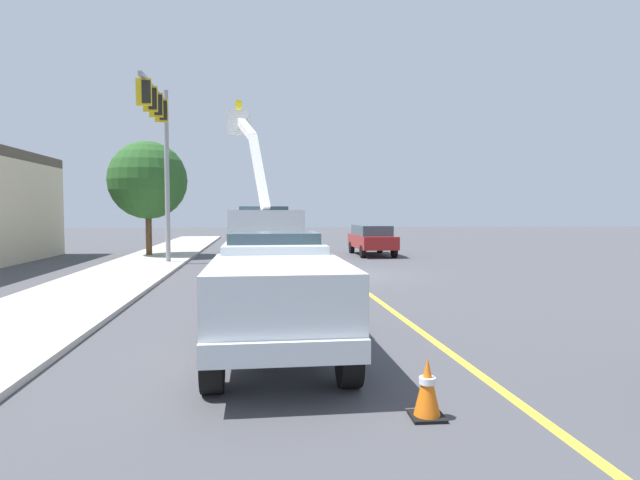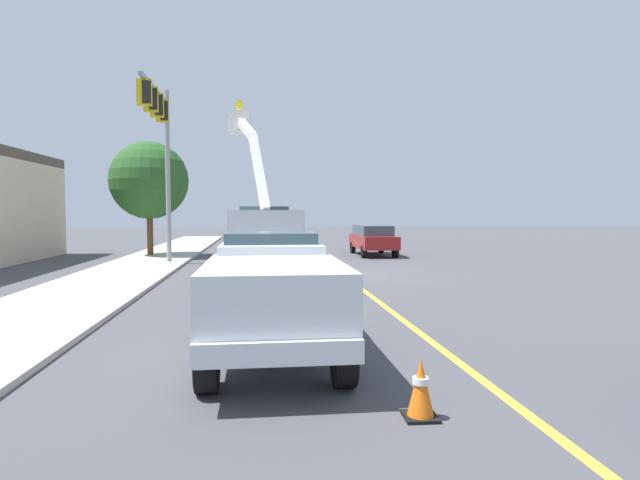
{
  "view_description": "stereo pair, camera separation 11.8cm",
  "coord_description": "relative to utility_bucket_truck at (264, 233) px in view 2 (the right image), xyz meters",
  "views": [
    {
      "loc": [
        -20.16,
        2.58,
        2.48
      ],
      "look_at": [
        -0.67,
        0.94,
        1.4
      ],
      "focal_mm": 29.28,
      "sensor_mm": 36.0,
      "label": 1
    },
    {
      "loc": [
        -20.17,
        2.46,
        2.48
      ],
      "look_at": [
        -0.67,
        0.94,
        1.4
      ],
      "focal_mm": 29.28,
      "sensor_mm": 36.0,
      "label": 2
    }
  ],
  "objects": [
    {
      "name": "ground",
      "position": [
        -0.56,
        -3.06,
        -1.61
      ],
      "size": [
        120.0,
        120.0,
        0.0
      ],
      "primitive_type": "plane",
      "color": "#47474C"
    },
    {
      "name": "service_pickup_truck",
      "position": [
        -11.75,
        -0.48,
        -0.49
      ],
      "size": [
        5.68,
        2.37,
        2.06
      ],
      "color": "silver",
      "rests_on": "ground"
    },
    {
      "name": "traffic_signal_mast",
      "position": [
        2.47,
        4.51,
        4.27
      ],
      "size": [
        5.56,
        0.71,
        8.08
      ],
      "color": "gray",
      "rests_on": "ground"
    },
    {
      "name": "traffic_cone_mid_rear",
      "position": [
        3.87,
        -2.06,
        -1.26
      ],
      "size": [
        0.4,
        0.4,
        0.71
      ],
      "color": "black",
      "rests_on": "ground"
    },
    {
      "name": "traffic_cone_mid_front",
      "position": [
        -4.92,
        -2.11,
        -1.22
      ],
      "size": [
        0.4,
        0.4,
        0.8
      ],
      "color": "black",
      "rests_on": "ground"
    },
    {
      "name": "passing_minivan",
      "position": [
        8.29,
        -5.84,
        -0.64
      ],
      "size": [
        4.87,
        2.1,
        1.69
      ],
      "color": "maroon",
      "rests_on": "ground"
    },
    {
      "name": "lane_centre_stripe",
      "position": [
        -0.56,
        -3.06,
        -1.61
      ],
      "size": [
        49.97,
        2.11,
        0.01
      ],
      "primitive_type": "cube",
      "rotation": [
        0.0,
        0.0,
        0.04
      ],
      "color": "yellow",
      "rests_on": "ground"
    },
    {
      "name": "traffic_cone_leading",
      "position": [
        -14.71,
        -2.28,
        -1.25
      ],
      "size": [
        0.4,
        0.4,
        0.74
      ],
      "color": "black",
      "rests_on": "ground"
    },
    {
      "name": "utility_bucket_truck",
      "position": [
        0.0,
        0.0,
        0.0
      ],
      "size": [
        8.29,
        2.95,
        7.06
      ],
      "color": "silver",
      "rests_on": "ground"
    },
    {
      "name": "street_tree_right",
      "position": [
        8.12,
        6.4,
        2.53
      ],
      "size": [
        4.17,
        4.17,
        6.23
      ],
      "color": "brown",
      "rests_on": "ground"
    },
    {
      "name": "sidewalk_far_side",
      "position": [
        -0.89,
        5.41,
        -1.55
      ],
      "size": [
        60.09,
        5.94,
        0.12
      ],
      "primitive_type": "cube",
      "rotation": [
        0.0,
        0.0,
        0.04
      ],
      "color": "#B2ADA3",
      "rests_on": "ground"
    }
  ]
}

